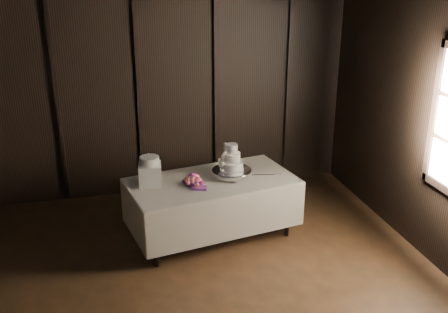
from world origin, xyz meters
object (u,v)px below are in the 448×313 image
Objects in this scene: wedding_cake at (230,160)px; cake_stand at (232,173)px; bouquet at (193,181)px; box_pedestal at (150,174)px; display_table at (212,206)px; small_cake at (149,161)px.

cake_stand is at bearing 23.61° from wedding_cake.
bouquet is 1.48× the size of box_pedestal.
box_pedestal is at bearing 179.38° from cake_stand.
wedding_cake reaches higher than bouquet.
display_table is 6.48× the size of wedding_cake.
cake_stand is at bearing 16.82° from bouquet.
wedding_cake is 0.97m from box_pedestal.
wedding_cake is (-0.02, -0.01, 0.18)m from cake_stand.
display_table is 8.27× the size of box_pedestal.
display_table is at bearing -4.42° from small_cake.
bouquet is at bearing -170.03° from wedding_cake.
box_pedestal is at bearing 161.02° from bouquet.
display_table is 4.44× the size of cake_stand.
box_pedestal is (-0.99, 0.01, 0.08)m from cake_stand.
bouquet is (-0.51, -0.15, 0.02)m from cake_stand.
box_pedestal is (-0.73, 0.06, 0.47)m from display_table.
box_pedestal is 1.14× the size of small_cake.
cake_stand is at bearing -0.62° from box_pedestal.
display_table is 0.97m from small_cake.
cake_stand is 0.18m from wedding_cake.
small_cake reaches higher than bouquet.
small_cake reaches higher than display_table.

